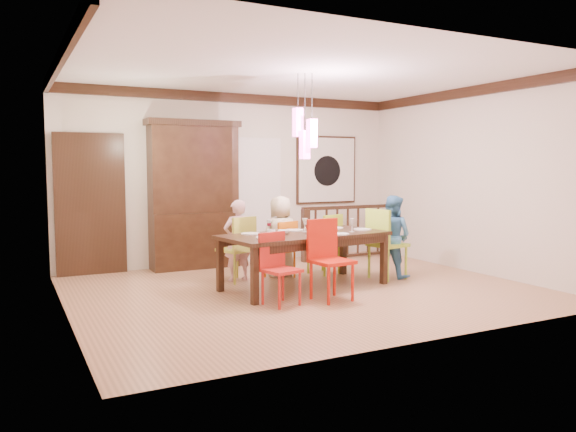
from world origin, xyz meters
name	(u,v)px	position (x,y,z in m)	size (l,w,h in m)	color
floor	(304,290)	(0.00, 0.00, 0.00)	(6.00, 6.00, 0.00)	#9A6D4A
ceiling	(305,71)	(0.00, 0.00, 2.90)	(6.00, 6.00, 0.00)	white
wall_back	(236,179)	(0.00, 2.50, 1.45)	(6.00, 6.00, 0.00)	beige
wall_left	(62,186)	(-3.00, 0.00, 1.45)	(5.00, 5.00, 0.00)	beige
wall_right	(473,180)	(3.00, 0.00, 1.45)	(5.00, 5.00, 0.00)	beige
crown_molding	(305,77)	(0.00, 0.00, 2.82)	(6.00, 5.00, 0.16)	black
panel_door	(91,206)	(-2.40, 2.45, 1.05)	(1.04, 0.07, 2.24)	black
white_doorway	(255,201)	(0.35, 2.46, 1.05)	(0.97, 0.05, 2.22)	silver
painting	(327,170)	(1.80, 2.46, 1.60)	(1.25, 0.06, 1.25)	black
pendant_cluster	(305,133)	(0.07, 0.13, 2.11)	(0.27, 0.21, 1.14)	#FF4CB7
dining_table	(305,239)	(0.07, 0.13, 0.67)	(2.42, 1.35, 0.75)	black
chair_far_left	(236,244)	(-0.61, 0.95, 0.54)	(0.55, 0.55, 0.95)	#B2BD3C
chair_far_mid	(280,245)	(0.07, 0.91, 0.49)	(0.48, 0.48, 0.85)	#D2620C
chair_far_right	(324,240)	(0.82, 0.89, 0.53)	(0.53, 0.53, 0.93)	#A0B922
chair_near_left	(281,264)	(-0.65, -0.61, 0.50)	(0.47, 0.47, 0.87)	red
chair_near_mid	(332,254)	(0.02, -0.67, 0.57)	(0.50, 0.50, 1.00)	red
chair_end_right	(388,239)	(1.47, 0.13, 0.60)	(0.54, 0.54, 1.04)	#A2CF34
china_hutch	(194,194)	(-0.81, 2.30, 1.21)	(1.52, 0.46, 2.41)	black
balustrade	(353,231)	(2.06, 1.95, 0.50)	(2.08, 0.12, 0.96)	black
person_far_left	(237,240)	(-0.58, 0.98, 0.59)	(0.43, 0.28, 1.18)	beige
person_far_mid	(281,236)	(0.12, 0.99, 0.61)	(0.60, 0.39, 1.22)	beige
person_end_right	(392,236)	(1.60, 0.19, 0.62)	(0.60, 0.47, 1.23)	#4182B8
serving_bowl	(319,231)	(0.22, -0.01, 0.79)	(0.35, 0.35, 0.08)	yellow
small_bowl	(284,232)	(-0.22, 0.17, 0.78)	(0.18, 0.18, 0.05)	white
cup_left	(271,233)	(-0.47, 0.05, 0.79)	(0.11, 0.11, 0.09)	silver
cup_right	(329,227)	(0.57, 0.31, 0.80)	(0.10, 0.10, 0.10)	silver
plate_far_left	(251,234)	(-0.63, 0.37, 0.76)	(0.26, 0.26, 0.01)	white
plate_far_mid	(294,230)	(0.09, 0.47, 0.76)	(0.26, 0.26, 0.01)	white
plate_far_right	(335,228)	(0.76, 0.47, 0.76)	(0.26, 0.26, 0.01)	white
plate_near_left	(266,238)	(-0.62, -0.11, 0.76)	(0.26, 0.26, 0.01)	white
plate_near_mid	(339,234)	(0.42, -0.20, 0.76)	(0.26, 0.26, 0.01)	white
plate_end_right	(363,229)	(1.02, 0.13, 0.76)	(0.26, 0.26, 0.01)	white
wine_glass_a	(269,227)	(-0.38, 0.32, 0.84)	(0.08, 0.08, 0.19)	#590C19
wine_glass_b	(305,225)	(0.15, 0.28, 0.84)	(0.08, 0.08, 0.19)	silver
wine_glass_c	(308,229)	(-0.03, -0.15, 0.84)	(0.08, 0.08, 0.19)	#590C19
wine_glass_d	(352,225)	(0.74, -0.02, 0.84)	(0.08, 0.08, 0.19)	silver
napkin	(317,236)	(0.06, -0.23, 0.76)	(0.18, 0.14, 0.01)	#D83359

